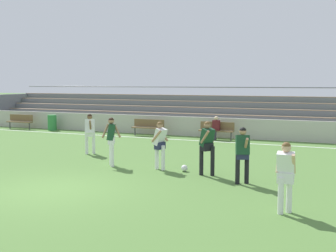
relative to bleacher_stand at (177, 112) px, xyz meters
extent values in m
plane|color=#517A38|center=(2.49, -15.18, -1.12)|extent=(160.00, 160.00, 0.00)
cube|color=white|center=(2.49, -4.15, -1.12)|extent=(44.00, 0.12, 0.01)
cube|color=#BCB7AD|center=(2.49, -2.51, -0.60)|extent=(48.00, 0.16, 1.06)
cube|color=#897051|center=(0.00, -1.60, -0.78)|extent=(25.90, 0.36, 0.08)
cube|color=slate|center=(0.00, -1.80, -0.95)|extent=(25.90, 0.04, 0.34)
cube|color=#897051|center=(0.00, -0.95, -0.44)|extent=(25.90, 0.36, 0.08)
cube|color=slate|center=(0.00, -1.15, -0.61)|extent=(25.90, 0.04, 0.34)
cube|color=#897051|center=(0.00, -0.30, -0.09)|extent=(25.90, 0.36, 0.08)
cube|color=slate|center=(0.00, -0.50, -0.27)|extent=(25.90, 0.04, 0.34)
cube|color=#897051|center=(0.00, 0.35, 0.25)|extent=(25.90, 0.36, 0.08)
cube|color=slate|center=(0.00, 0.15, 0.08)|extent=(25.90, 0.04, 0.34)
cube|color=#897051|center=(0.00, 1.00, 0.59)|extent=(25.90, 0.36, 0.08)
cube|color=slate|center=(0.00, 0.80, 0.42)|extent=(25.90, 0.04, 0.34)
cube|color=#897051|center=(0.00, 1.65, 0.94)|extent=(25.90, 0.36, 0.08)
cube|color=slate|center=(0.00, 1.45, 0.76)|extent=(25.90, 0.04, 0.34)
cube|color=slate|center=(-12.85, 0.03, -0.09)|extent=(0.20, 3.62, 2.06)
cylinder|color=slate|center=(0.00, 1.90, 1.49)|extent=(25.90, 0.06, 0.06)
cube|color=brown|center=(-0.33, -3.40, -0.67)|extent=(1.80, 0.40, 0.06)
cube|color=brown|center=(-0.33, -3.22, -0.42)|extent=(1.80, 0.05, 0.40)
cylinder|color=#47474C|center=(-1.11, -3.40, -0.90)|extent=(0.07, 0.07, 0.45)
cylinder|color=#47474C|center=(0.45, -3.40, -0.90)|extent=(0.07, 0.07, 0.45)
cube|color=brown|center=(3.56, -3.40, -0.67)|extent=(1.80, 0.40, 0.06)
cube|color=brown|center=(3.56, -3.22, -0.42)|extent=(1.80, 0.05, 0.40)
cylinder|color=#47474C|center=(2.78, -3.40, -0.90)|extent=(0.07, 0.07, 0.45)
cylinder|color=#47474C|center=(4.34, -3.40, -0.90)|extent=(0.07, 0.07, 0.45)
cube|color=brown|center=(-9.23, -3.40, -0.67)|extent=(1.80, 0.40, 0.06)
cube|color=brown|center=(-9.23, -3.22, -0.42)|extent=(1.80, 0.05, 0.40)
cylinder|color=#47474C|center=(-10.01, -3.40, -0.90)|extent=(0.07, 0.07, 0.45)
cylinder|color=#47474C|center=(-8.45, -3.40, -0.90)|extent=(0.07, 0.07, 0.45)
cylinder|color=#2D7F3D|center=(-6.92, -3.13, -0.65)|extent=(0.54, 0.54, 0.94)
cylinder|color=#2D2D38|center=(3.56, -3.62, -0.90)|extent=(0.16, 0.16, 0.45)
cube|color=#56191E|center=(3.56, -3.40, -0.38)|extent=(0.36, 0.24, 0.52)
sphere|color=beige|center=(3.56, -3.40, -0.02)|extent=(0.21, 0.21, 0.21)
cylinder|color=white|center=(4.17, -11.50, -0.71)|extent=(0.13, 0.13, 0.83)
cylinder|color=white|center=(3.90, -11.42, -0.71)|extent=(0.13, 0.13, 0.83)
cube|color=#232847|center=(4.03, -11.46, -0.31)|extent=(0.30, 0.40, 0.24)
cube|color=white|center=(4.03, -11.46, -0.01)|extent=(0.45, 0.46, 0.60)
cylinder|color=#A87A5B|center=(4.00, -11.66, 0.03)|extent=(0.42, 0.17, 0.43)
cylinder|color=#A87A5B|center=(4.07, -11.26, 0.03)|extent=(0.42, 0.17, 0.43)
sphere|color=#A87A5B|center=(4.03, -11.46, 0.37)|extent=(0.21, 0.21, 0.21)
sphere|color=brown|center=(4.03, -11.46, 0.40)|extent=(0.20, 0.20, 0.20)
cylinder|color=black|center=(5.96, -11.70, -0.66)|extent=(0.13, 0.13, 0.93)
cylinder|color=black|center=(5.60, -11.75, -0.66)|extent=(0.13, 0.13, 0.93)
cube|color=black|center=(5.78, -11.72, -0.22)|extent=(0.38, 0.42, 0.24)
cube|color=#194228|center=(5.78, -11.72, 0.08)|extent=(0.50, 0.51, 0.60)
cylinder|color=#A87A5B|center=(5.78, -11.94, 0.12)|extent=(0.37, 0.27, 0.45)
cylinder|color=#A87A5B|center=(5.78, -11.51, 0.12)|extent=(0.37, 0.27, 0.45)
sphere|color=#A87A5B|center=(5.78, -11.72, 0.47)|extent=(0.21, 0.21, 0.21)
sphere|color=brown|center=(5.78, -11.72, 0.49)|extent=(0.20, 0.20, 0.20)
cylinder|color=white|center=(8.70, -14.74, -0.71)|extent=(0.13, 0.13, 0.83)
cylinder|color=white|center=(8.55, -14.93, -0.71)|extent=(0.13, 0.13, 0.83)
cube|color=white|center=(8.63, -14.83, -0.31)|extent=(0.37, 0.23, 0.24)
cube|color=white|center=(8.63, -14.83, -0.01)|extent=(0.39, 0.36, 0.60)
cylinder|color=#D6A884|center=(8.80, -14.91, 0.02)|extent=(0.09, 0.33, 0.49)
cylinder|color=#D6A884|center=(8.45, -14.76, 0.02)|extent=(0.09, 0.33, 0.49)
sphere|color=#D6A884|center=(8.63, -14.83, 0.37)|extent=(0.21, 0.21, 0.21)
sphere|color=brown|center=(8.63, -14.83, 0.39)|extent=(0.20, 0.20, 0.20)
cylinder|color=black|center=(6.95, -12.49, -0.69)|extent=(0.13, 0.13, 0.86)
cylinder|color=black|center=(7.18, -12.32, -0.69)|extent=(0.13, 0.13, 0.86)
cube|color=#232847|center=(7.07, -12.40, -0.28)|extent=(0.42, 0.34, 0.24)
cube|color=#194228|center=(7.07, -12.40, 0.02)|extent=(0.46, 0.41, 0.58)
cylinder|color=#A87A5B|center=(6.93, -12.26, 0.05)|extent=(0.23, 0.42, 0.42)
cylinder|color=#A87A5B|center=(7.20, -12.55, 0.05)|extent=(0.23, 0.42, 0.42)
sphere|color=#A87A5B|center=(7.07, -12.40, 0.40)|extent=(0.21, 0.21, 0.21)
sphere|color=black|center=(7.07, -12.40, 0.42)|extent=(0.20, 0.20, 0.20)
cylinder|color=white|center=(2.30, -11.67, -0.66)|extent=(0.13, 0.13, 0.92)
cylinder|color=white|center=(2.11, -11.41, -0.66)|extent=(0.13, 0.13, 0.92)
cube|color=white|center=(2.21, -11.54, -0.22)|extent=(0.35, 0.42, 0.24)
cube|color=#194228|center=(2.21, -11.54, 0.08)|extent=(0.44, 0.48, 0.59)
cylinder|color=#A87A5B|center=(2.04, -11.66, 0.11)|extent=(0.28, 0.19, 0.51)
cylinder|color=#A87A5B|center=(2.38, -11.42, 0.11)|extent=(0.28, 0.19, 0.51)
sphere|color=#A87A5B|center=(2.21, -11.54, 0.46)|extent=(0.21, 0.21, 0.21)
sphere|color=black|center=(2.21, -11.54, 0.48)|extent=(0.20, 0.20, 0.20)
cylinder|color=white|center=(-0.03, -9.74, -0.70)|extent=(0.13, 0.13, 0.86)
cylinder|color=white|center=(0.21, -9.59, -0.70)|extent=(0.13, 0.13, 0.86)
cube|color=white|center=(0.09, -9.67, -0.29)|extent=(0.42, 0.36, 0.24)
cube|color=white|center=(0.09, -9.67, 0.01)|extent=(0.49, 0.47, 0.59)
cylinder|color=brown|center=(-0.03, -9.51, 0.05)|extent=(0.21, 0.33, 0.49)
cylinder|color=brown|center=(0.22, -9.82, 0.05)|extent=(0.21, 0.33, 0.49)
sphere|color=brown|center=(0.09, -9.67, 0.40)|extent=(0.21, 0.21, 0.21)
sphere|color=black|center=(0.09, -9.67, 0.42)|extent=(0.20, 0.20, 0.20)
sphere|color=white|center=(4.91, -11.44, -1.01)|extent=(0.22, 0.22, 0.22)
camera|label=1|loc=(9.96, -24.63, 1.82)|focal=46.52mm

